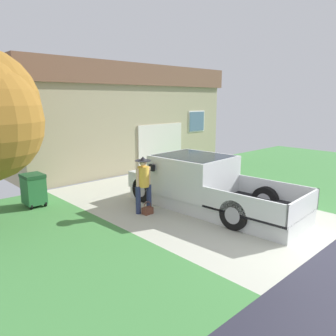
# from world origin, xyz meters

# --- Properties ---
(pickup_truck) EXTENTS (2.38, 5.62, 1.60)m
(pickup_truck) POSITION_xyz_m (0.23, 3.93, 0.72)
(pickup_truck) COLOR silver
(pickup_truck) RESTS_ON ground
(person_with_hat) EXTENTS (0.52, 0.48, 1.69)m
(person_with_hat) POSITION_xyz_m (-1.40, 4.67, 0.97)
(person_with_hat) COLOR navy
(person_with_hat) RESTS_ON ground
(handbag) EXTENTS (0.29, 0.22, 0.38)m
(handbag) POSITION_xyz_m (-1.41, 4.49, 0.11)
(handbag) COLOR brown
(handbag) RESTS_ON ground
(house_with_garage) EXTENTS (11.06, 6.81, 4.85)m
(house_with_garage) POSITION_xyz_m (2.20, 12.39, 2.45)
(house_with_garage) COLOR tan
(house_with_garage) RESTS_ON ground
(wheeled_trash_bin) EXTENTS (0.60, 0.72, 1.03)m
(wheeled_trash_bin) POSITION_xyz_m (-3.54, 7.51, 0.56)
(wheeled_trash_bin) COLOR #286B38
(wheeled_trash_bin) RESTS_ON ground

